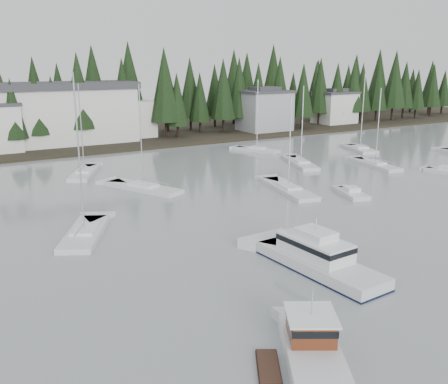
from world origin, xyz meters
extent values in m
cube|color=black|center=(0.00, 97.00, 0.00)|extent=(240.00, 54.00, 1.00)
cube|color=#999EA0|center=(36.00, 78.00, 4.50)|extent=(10.00, 8.00, 8.00)
cube|color=#38383D|center=(36.00, 78.00, 8.75)|extent=(10.60, 8.48, 0.50)
cube|color=#38383D|center=(36.00, 78.00, 9.35)|extent=(5.50, 4.40, 0.80)
cube|color=silver|center=(58.00, 80.00, 4.00)|extent=(9.00, 7.00, 7.00)
cube|color=#38383D|center=(58.00, 80.00, 7.75)|extent=(9.54, 7.42, 0.50)
cube|color=#38383D|center=(58.00, 80.00, 8.35)|extent=(4.95, 3.85, 0.80)
cube|color=silver|center=(-5.00, 82.00, 5.50)|extent=(24.00, 10.00, 10.00)
cube|color=#38383D|center=(-5.00, 82.00, 10.80)|extent=(25.00, 11.00, 1.20)
cube|color=silver|center=(7.00, 84.00, 4.00)|extent=(10.00, 8.00, 7.00)
cube|color=silver|center=(-11.26, 5.92, 0.09)|extent=(6.75, 8.78, 1.23)
cube|color=silver|center=(-11.26, 5.92, 0.76)|extent=(6.62, 8.61, 0.11)
cube|color=#511D10|center=(-10.40, 7.39, 1.42)|extent=(3.30, 3.38, 1.32)
cube|color=white|center=(-10.40, 7.39, 2.13)|extent=(3.72, 3.82, 0.11)
cube|color=black|center=(-10.40, 7.39, 1.68)|extent=(3.37, 3.45, 0.38)
cylinder|color=#A5A8AD|center=(-10.40, 7.39, 2.93)|extent=(0.08, 0.08, 1.51)
cube|color=black|center=(-13.30, 7.12, -0.05)|extent=(2.51, 3.19, 0.52)
cube|color=silver|center=(-2.90, 15.27, 0.15)|extent=(4.06, 10.99, 1.57)
cube|color=black|center=(-2.90, 15.27, 0.03)|extent=(4.10, 11.04, 0.22)
cube|color=white|center=(-2.93, 15.81, 1.67)|extent=(3.11, 5.78, 1.42)
cube|color=black|center=(-2.93, 15.81, 2.01)|extent=(3.18, 5.84, 0.39)
cube|color=white|center=(-2.93, 15.81, 2.70)|extent=(2.19, 2.93, 0.64)
cylinder|color=#A5A8AD|center=(-2.93, 15.81, 3.48)|extent=(0.10, 0.10, 1.08)
cube|color=silver|center=(21.52, 59.47, -0.03)|extent=(5.54, 8.32, 1.05)
cube|color=white|center=(21.52, 59.47, 0.62)|extent=(2.68, 3.19, 0.30)
cylinder|color=#A5A8AD|center=(21.52, 59.47, 6.29)|extent=(0.14, 0.14, 11.58)
cube|color=silver|center=(20.75, 46.65, -0.03)|extent=(6.00, 10.34, 1.05)
cube|color=white|center=(20.75, 46.65, 0.62)|extent=(2.91, 3.85, 0.30)
cylinder|color=#A5A8AD|center=(20.75, 46.65, 6.04)|extent=(0.14, 0.14, 11.08)
cube|color=silver|center=(-5.20, 44.49, -0.03)|extent=(6.95, 10.77, 1.05)
cube|color=white|center=(-5.20, 44.49, 0.62)|extent=(3.26, 4.08, 0.30)
cylinder|color=#A5A8AD|center=(-5.20, 44.49, 6.50)|extent=(0.14, 0.14, 12.01)
cube|color=silver|center=(-15.79, 31.62, -0.03)|extent=(6.79, 9.47, 1.05)
cube|color=white|center=(-15.79, 31.62, 0.62)|extent=(3.23, 3.70, 0.30)
cylinder|color=#A5A8AD|center=(-15.79, 31.62, 7.33)|extent=(0.14, 0.14, 13.66)
cube|color=silver|center=(29.50, 40.16, -0.03)|extent=(4.31, 9.92, 1.05)
cube|color=white|center=(29.50, 40.16, 0.62)|extent=(2.36, 3.55, 0.30)
cylinder|color=#A5A8AD|center=(29.50, 40.16, 5.92)|extent=(0.14, 0.14, 10.84)
cube|color=silver|center=(9.57, 35.15, -0.03)|extent=(4.99, 11.29, 1.05)
cube|color=white|center=(9.57, 35.15, 0.62)|extent=(2.67, 4.05, 0.30)
cylinder|color=#A5A8AD|center=(9.57, 35.15, 5.80)|extent=(0.14, 0.14, 10.59)
cube|color=silver|center=(-9.03, 56.36, -0.03)|extent=(6.69, 9.81, 1.05)
cube|color=white|center=(-9.03, 56.36, 0.62)|extent=(3.11, 3.76, 0.30)
cylinder|color=#A5A8AD|center=(-9.03, 56.36, 6.34)|extent=(0.14, 0.14, 11.68)
cube|color=silver|center=(37.45, 51.06, -0.03)|extent=(5.32, 8.52, 1.05)
cube|color=white|center=(37.45, 51.06, 0.62)|extent=(2.80, 3.23, 0.30)
cylinder|color=#A5A8AD|center=(37.45, 51.06, 6.77)|extent=(0.14, 0.14, 12.53)
cube|color=silver|center=(14.52, 29.72, 0.05)|extent=(3.69, 5.64, 0.90)
cube|color=white|center=(14.52, 29.72, 0.75)|extent=(1.94, 2.05, 0.55)
cube|color=silver|center=(34.22, 31.70, 0.05)|extent=(3.48, 5.84, 0.90)
cube|color=white|center=(34.22, 31.70, 0.75)|extent=(1.88, 2.06, 0.55)
camera|label=1|loc=(-26.37, -10.66, 15.04)|focal=40.00mm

